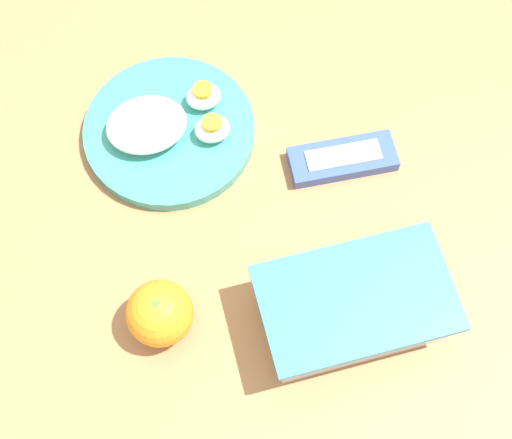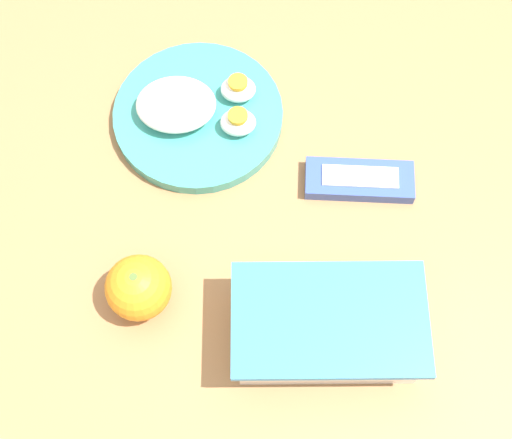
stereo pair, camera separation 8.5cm
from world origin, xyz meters
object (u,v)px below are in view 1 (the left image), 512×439
(orange_fruit, at_px, (160,313))
(food_container, at_px, (353,307))
(candy_bar, at_px, (343,159))
(rice_plate, at_px, (167,128))

(orange_fruit, bearing_deg, food_container, 167.59)
(orange_fruit, height_order, candy_bar, orange_fruit)
(orange_fruit, relative_size, candy_bar, 0.55)
(food_container, distance_m, rice_plate, 0.33)
(candy_bar, bearing_deg, food_container, 75.06)
(orange_fruit, bearing_deg, candy_bar, -150.54)
(candy_bar, bearing_deg, rice_plate, -24.99)
(orange_fruit, bearing_deg, rice_plate, -103.17)
(food_container, bearing_deg, orange_fruit, -12.41)
(rice_plate, distance_m, candy_bar, 0.23)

